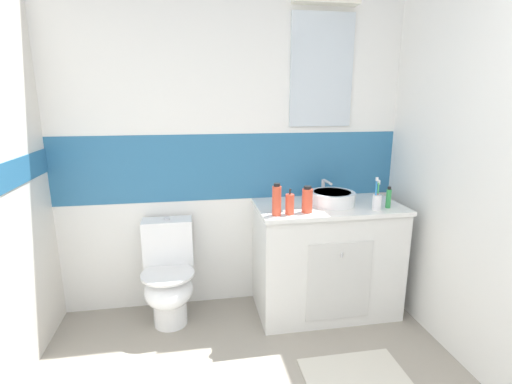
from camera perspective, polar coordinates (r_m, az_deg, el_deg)
The scene contains 10 objects.
wall_back_tiled at distance 2.89m, azimuth -3.60°, elevation 7.13°, with size 3.20×0.20×2.50m.
vanity_cabinet at distance 2.95m, azimuth 10.52°, elevation -9.81°, with size 1.06×0.58×0.85m.
sink_basin at distance 2.81m, azimuth 11.44°, elevation -0.81°, with size 0.33×0.38×0.15m.
toilet at distance 2.85m, azimuth -13.10°, elevation -12.42°, with size 0.37×0.50×0.76m.
toothbrush_cup at distance 2.75m, azimuth 17.87°, elevation -1.21°, with size 0.06×0.06×0.23m.
soap_dispenser at distance 2.52m, azimuth 5.14°, elevation -1.84°, with size 0.06×0.06×0.18m.
toothpaste_tube_upright at distance 2.81m, azimuth 19.46°, elevation -0.86°, with size 0.04×0.04×0.15m.
shampoo_bottle_tall at distance 2.48m, azimuth 3.15°, elevation -1.23°, with size 0.06×0.06×0.22m.
mouthwash_bottle at distance 2.57m, azimuth 7.78°, elevation -1.20°, with size 0.07×0.07×0.18m.
bath_mat at distance 2.56m, azimuth 14.72°, elevation -25.23°, with size 0.61×0.37×0.01m, color beige.
Camera 1 is at (-0.30, -0.40, 1.60)m, focal length 26.37 mm.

